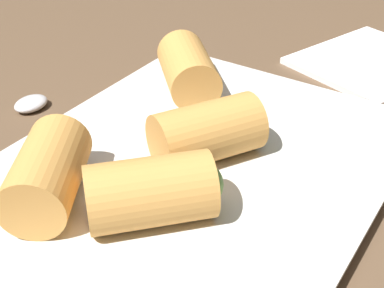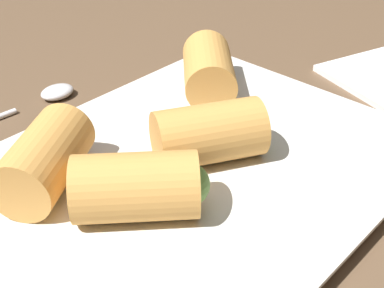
% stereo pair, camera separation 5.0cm
% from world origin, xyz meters
% --- Properties ---
extents(table_surface, '(1.80, 1.40, 0.02)m').
position_xyz_m(table_surface, '(0.00, 0.00, 0.01)').
color(table_surface, brown).
rests_on(table_surface, ground).
extents(serving_plate, '(0.32, 0.25, 0.01)m').
position_xyz_m(serving_plate, '(-0.04, 0.01, 0.03)').
color(serving_plate, silver).
rests_on(serving_plate, table_surface).
extents(roll_front_left, '(0.09, 0.07, 0.04)m').
position_xyz_m(roll_front_left, '(-0.06, 0.02, 0.06)').
color(roll_front_left, '#D19347').
rests_on(roll_front_left, serving_plate).
extents(roll_front_right, '(0.09, 0.08, 0.04)m').
position_xyz_m(roll_front_right, '(0.04, -0.04, 0.06)').
color(roll_front_right, '#D19347').
rests_on(roll_front_right, serving_plate).
extents(roll_back_left, '(0.08, 0.08, 0.04)m').
position_xyz_m(roll_back_left, '(-0.13, -0.05, 0.06)').
color(roll_back_left, '#D19347').
rests_on(roll_back_left, serving_plate).
extents(roll_back_right, '(0.08, 0.08, 0.04)m').
position_xyz_m(roll_back_right, '(0.02, 0.03, 0.06)').
color(roll_back_right, '#D19347').
rests_on(roll_back_right, serving_plate).
extents(spoon, '(0.15, 0.03, 0.01)m').
position_xyz_m(spoon, '(-0.03, -0.17, 0.02)').
color(spoon, silver).
rests_on(spoon, table_surface).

